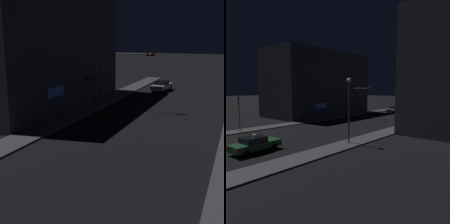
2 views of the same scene
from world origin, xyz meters
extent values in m
cube|color=#424247|center=(-7.43, 27.88, 0.07)|extent=(2.51, 59.75, 0.13)
cube|color=#424247|center=(7.43, 27.88, 0.07)|extent=(2.51, 59.75, 0.13)
cube|color=#282D38|center=(-14.12, 29.56, 6.67)|extent=(10.86, 22.49, 13.34)
cube|color=#337FE5|center=(-8.64, 25.06, 2.40)|extent=(0.08, 2.80, 0.90)
cube|color=red|center=(8.64, 28.08, 2.82)|extent=(0.08, 2.80, 0.90)
cube|color=#1E512D|center=(2.79, 5.74, 0.62)|extent=(2.14, 4.53, 0.60)
cube|color=black|center=(2.81, 5.54, 1.17)|extent=(1.73, 2.10, 0.50)
cube|color=red|center=(2.22, 3.47, 0.72)|extent=(0.24, 0.08, 0.16)
cube|color=red|center=(3.71, 3.59, 0.72)|extent=(0.24, 0.08, 0.16)
cylinder|color=black|center=(1.89, 7.04, 0.32)|extent=(0.27, 0.66, 0.64)
cylinder|color=black|center=(3.48, 7.17, 0.32)|extent=(0.27, 0.66, 0.64)
cylinder|color=black|center=(2.10, 4.32, 0.32)|extent=(0.27, 0.66, 0.64)
cylinder|color=black|center=(3.69, 4.45, 0.32)|extent=(0.27, 0.66, 0.64)
cube|color=#F4E08C|center=(2.80, 5.64, 1.52)|extent=(0.57, 0.22, 0.20)
cube|color=#B7B7BC|center=(-2.95, 43.85, 0.62)|extent=(2.29, 4.58, 0.60)
cube|color=black|center=(-2.97, 43.65, 1.17)|extent=(1.80, 2.15, 0.50)
cube|color=red|center=(-3.95, 41.73, 0.72)|extent=(0.25, 0.09, 0.16)
cube|color=red|center=(-2.46, 41.56, 0.72)|extent=(0.25, 0.09, 0.16)
cylinder|color=black|center=(-3.59, 45.29, 0.32)|extent=(0.29, 0.66, 0.64)
cylinder|color=black|center=(-2.00, 45.11, 0.32)|extent=(0.29, 0.66, 0.64)
cylinder|color=black|center=(-3.90, 42.58, 0.32)|extent=(0.29, 0.66, 0.64)
cylinder|color=black|center=(-2.31, 42.40, 0.32)|extent=(0.29, 0.66, 0.64)
cylinder|color=#47474C|center=(-5.93, 29.91, 3.00)|extent=(0.16, 0.16, 6.00)
cylinder|color=#47474C|center=(-3.46, 29.91, 5.75)|extent=(4.94, 0.10, 0.10)
cube|color=black|center=(-0.99, 29.91, 5.75)|extent=(0.80, 0.28, 0.32)
sphere|color=#3F0C0C|center=(-1.24, 29.73, 5.75)|extent=(0.20, 0.20, 0.20)
sphere|color=yellow|center=(-0.99, 29.73, 5.75)|extent=(0.20, 0.20, 0.20)
sphere|color=#0C3319|center=(-0.74, 29.73, 5.75)|extent=(0.20, 0.20, 0.20)
cylinder|color=#47474C|center=(-5.93, 26.53, 1.88)|extent=(0.16, 0.16, 3.75)
cube|color=black|center=(-5.93, 26.53, 3.50)|extent=(0.80, 0.28, 0.32)
sphere|color=#3F0C0C|center=(-6.18, 26.36, 3.50)|extent=(0.20, 0.20, 0.20)
sphere|color=yellow|center=(-5.93, 26.36, 3.50)|extent=(0.20, 0.20, 0.20)
sphere|color=#0C3319|center=(-5.68, 26.36, 3.50)|extent=(0.20, 0.20, 0.20)
cylinder|color=#47474C|center=(-7.03, 8.76, 2.38)|extent=(0.10, 0.10, 4.49)
cylinder|color=blue|center=(-7.03, 8.74, 4.47)|extent=(0.63, 0.03, 0.63)
cylinder|color=red|center=(-7.03, 8.74, 3.83)|extent=(0.54, 0.03, 0.54)
cylinder|color=#47474C|center=(7.25, 13.62, 3.20)|extent=(0.16, 0.16, 6.15)
sphere|color=#F4D88C|center=(7.25, 13.62, 6.53)|extent=(0.50, 0.50, 0.50)
cylinder|color=#47474C|center=(6.72, 28.55, 4.37)|extent=(0.16, 0.16, 8.48)
sphere|color=#F4D88C|center=(6.72, 28.55, 8.85)|extent=(0.48, 0.48, 0.48)
camera|label=1|loc=(7.26, -1.31, 7.39)|focal=53.23mm
camera|label=2|loc=(21.09, -3.71, 5.72)|focal=34.93mm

